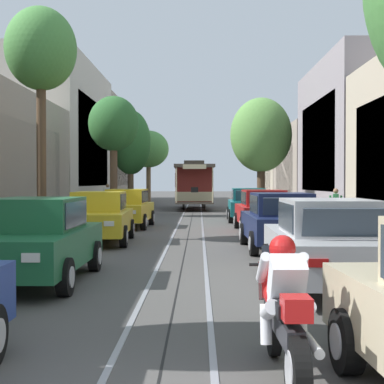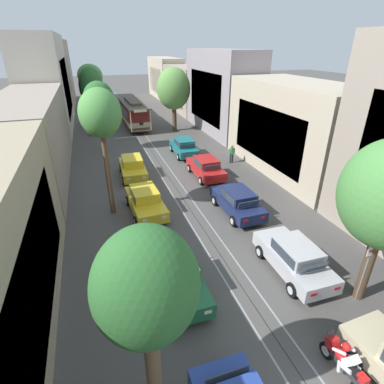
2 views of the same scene
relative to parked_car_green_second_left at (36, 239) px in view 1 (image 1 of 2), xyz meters
name	(u,v)px [view 1 (image 1 of 2)]	position (x,y,z in m)	size (l,w,h in m)	color
ground_plane	(192,218)	(2.70, 19.13, -0.80)	(167.62, 167.62, 0.00)	#4C4947
trolley_track_rails	(193,213)	(2.70, 23.83, -0.79)	(1.14, 75.05, 0.01)	gray
building_facade_left	(56,146)	(-7.20, 30.20, 3.68)	(5.78, 66.75, 10.60)	tan
building_facade_right	(377,140)	(12.52, 19.73, 3.32)	(5.60, 66.75, 10.17)	gray
parked_car_green_second_left	(36,239)	(0.00, 0.00, 0.00)	(2.00, 4.36, 1.58)	#1E6038
parked_car_yellow_mid_left	(99,217)	(-0.02, 6.95, 0.00)	(2.13, 4.42, 1.58)	gold
parked_car_yellow_fourth_left	(127,208)	(0.08, 12.91, 0.00)	(2.10, 4.40, 1.58)	gold
parked_car_silver_second_right	(327,243)	(5.35, -0.60, 0.00)	(2.05, 4.38, 1.58)	#B7B7BC
parked_car_navy_mid_right	(280,221)	(5.33, 5.10, 0.00)	(2.06, 4.39, 1.58)	#19234C
parked_car_red_fourth_right	(263,210)	(5.52, 11.02, 0.00)	(2.05, 4.38, 1.58)	red
parked_car_teal_fifth_right	(248,205)	(5.43, 16.56, 0.00)	(2.07, 4.39, 1.58)	#196B70
street_tree_kerb_left_second	(41,52)	(-1.98, 7.59, 5.23)	(2.28, 2.36, 7.48)	brown
street_tree_kerb_left_mid	(114,125)	(-1.56, 20.26, 4.14)	(2.73, 2.33, 6.54)	brown
street_tree_kerb_left_fourth	(131,143)	(-1.92, 31.00, 3.91)	(2.94, 2.47, 7.13)	brown
street_tree_kerb_left_far	(148,150)	(-1.72, 43.58, 4.16)	(3.86, 3.12, 6.77)	brown
street_tree_kerb_right_second	(261,136)	(7.02, 25.58, 4.02)	(3.90, 3.18, 7.22)	#4C3826
cable_car_trolley	(194,185)	(2.70, 29.21, 0.86)	(2.76, 9.17, 3.28)	maroon
motorcycle_with_rider	(284,312)	(3.89, -5.28, -0.15)	(0.56, 1.99, 1.37)	black
pedestrian_on_left_pavement	(336,205)	(8.81, 13.26, 0.11)	(0.55, 0.39, 1.61)	black
pedestrian_on_right_pavement	(108,196)	(-2.84, 26.17, 0.19)	(0.55, 0.31, 1.74)	#4C4233
fire_hydrant	(21,237)	(-1.62, 4.25, -0.38)	(0.40, 0.22, 0.84)	gold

